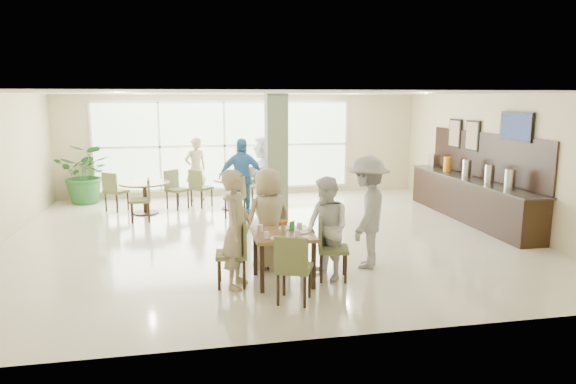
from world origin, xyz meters
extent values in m
plane|color=beige|center=(0.00, 0.00, 0.00)|extent=(10.00, 10.00, 0.00)
plane|color=white|center=(0.00, 0.00, 2.80)|extent=(10.00, 10.00, 0.00)
plane|color=beige|center=(0.00, 4.50, 1.40)|extent=(10.00, 0.00, 10.00)
plane|color=beige|center=(0.00, -4.50, 1.40)|extent=(10.00, 0.00, 10.00)
plane|color=beige|center=(5.00, 0.00, 1.40)|extent=(0.00, 9.00, 9.00)
plane|color=silver|center=(-0.50, 4.47, 1.40)|extent=(7.00, 0.00, 7.00)
cube|color=#63724F|center=(0.40, 1.20, 1.40)|extent=(0.45, 0.45, 2.80)
cube|color=brown|center=(-0.14, -2.61, 0.72)|extent=(0.89, 0.89, 0.05)
cube|color=black|center=(-0.52, -2.98, 0.35)|extent=(0.06, 0.06, 0.70)
cube|color=black|center=(0.23, -2.98, 0.35)|extent=(0.06, 0.06, 0.70)
cube|color=black|center=(-0.52, -2.23, 0.35)|extent=(0.06, 0.06, 0.70)
cube|color=black|center=(0.23, -2.23, 0.35)|extent=(0.06, 0.06, 0.70)
cylinder|color=brown|center=(-2.53, 2.53, 0.73)|extent=(1.17, 1.17, 0.04)
cylinder|color=black|center=(-2.53, 2.53, 0.35)|extent=(0.10, 0.10, 0.71)
cylinder|color=black|center=(-2.53, 2.53, 0.01)|extent=(0.60, 0.60, 0.03)
cylinder|color=brown|center=(-0.42, 2.67, 0.73)|extent=(1.00, 1.00, 0.04)
cylinder|color=black|center=(-0.42, 2.67, 0.35)|extent=(0.10, 0.10, 0.71)
cylinder|color=black|center=(-0.42, 2.67, 0.01)|extent=(0.60, 0.60, 0.03)
cylinder|color=white|center=(-0.43, -2.85, 0.80)|extent=(0.08, 0.08, 0.10)
cylinder|color=white|center=(-0.46, -2.44, 0.80)|extent=(0.08, 0.08, 0.10)
cylinder|color=white|center=(0.14, -2.42, 0.80)|extent=(0.08, 0.08, 0.10)
cylinder|color=white|center=(0.02, -2.85, 0.80)|extent=(0.08, 0.08, 0.10)
cylinder|color=white|center=(-0.28, -2.88, 0.76)|extent=(0.20, 0.20, 0.01)
cylinder|color=white|center=(-0.07, -2.36, 0.76)|extent=(0.20, 0.20, 0.01)
cylinder|color=white|center=(0.14, -2.62, 0.76)|extent=(0.20, 0.20, 0.01)
cylinder|color=#99B27F|center=(-0.14, -2.61, 0.81)|extent=(0.07, 0.07, 0.12)
sphere|color=#D55511|center=(-0.11, -2.61, 0.92)|extent=(0.07, 0.07, 0.07)
sphere|color=#D55511|center=(-0.16, -2.58, 0.92)|extent=(0.07, 0.07, 0.07)
sphere|color=#D55511|center=(-0.16, -2.63, 0.92)|extent=(0.07, 0.07, 0.07)
cube|color=green|center=(0.01, -2.51, 0.82)|extent=(0.09, 0.08, 0.15)
cube|color=black|center=(4.68, 0.50, 0.45)|extent=(0.60, 4.60, 0.90)
cube|color=black|center=(4.68, 0.50, 0.92)|extent=(0.64, 4.70, 0.04)
cube|color=black|center=(4.97, 0.50, 1.45)|extent=(0.04, 4.60, 1.00)
cylinder|color=silver|center=(4.68, -0.90, 1.14)|extent=(0.20, 0.20, 0.40)
cylinder|color=silver|center=(4.68, -0.20, 1.14)|extent=(0.20, 0.20, 0.40)
cylinder|color=silver|center=(4.68, 0.70, 1.14)|extent=(0.20, 0.20, 0.40)
cylinder|color=orange|center=(4.68, 1.60, 1.12)|extent=(0.18, 0.18, 0.36)
cube|color=silver|center=(4.68, 2.30, 1.12)|extent=(0.18, 0.30, 0.36)
cube|color=black|center=(4.94, -0.60, 2.15)|extent=(0.06, 1.00, 0.58)
cube|color=#7F99CC|center=(4.92, -0.60, 2.15)|extent=(0.01, 0.92, 0.50)
cube|color=black|center=(4.95, 1.00, 1.85)|extent=(0.04, 0.55, 0.70)
cube|color=brown|center=(4.92, 1.00, 1.85)|extent=(0.01, 0.47, 0.62)
cube|color=black|center=(4.95, 1.80, 1.85)|extent=(0.04, 0.55, 0.70)
cube|color=brown|center=(4.92, 1.80, 1.85)|extent=(0.01, 0.47, 0.62)
imported|color=#265F27|center=(-4.11, 4.08, 0.77)|extent=(1.65, 1.65, 1.55)
imported|color=tan|center=(-0.83, -2.66, 0.86)|extent=(0.59, 0.73, 1.72)
imported|color=tan|center=(-0.26, -1.93, 0.82)|extent=(0.89, 0.66, 1.63)
imported|color=white|center=(0.53, -2.57, 0.78)|extent=(0.81, 0.92, 1.56)
imported|color=#99999C|center=(1.31, -2.16, 0.91)|extent=(1.17, 1.36, 1.82)
imported|color=teal|center=(-0.30, 1.94, 0.90)|extent=(1.07, 0.62, 1.80)
imported|color=white|center=(0.34, 2.77, 0.89)|extent=(0.94, 1.73, 1.77)
imported|color=tan|center=(-1.31, 3.82, 0.85)|extent=(0.73, 0.63, 1.70)
camera|label=1|loc=(-1.46, -9.81, 2.72)|focal=32.00mm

